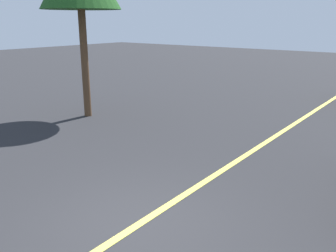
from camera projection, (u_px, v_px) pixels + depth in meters
The scene contains 2 objects.
ground_plane at pixel (135, 227), 6.27m from camera, with size 80.00×80.00×0.00m, color #262628.
lane_marking_centre at pixel (220, 172), 8.55m from camera, with size 28.00×0.16×0.01m, color #E0D14C.
Camera 1 is at (-4.01, -3.82, 3.48)m, focal length 38.26 mm.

